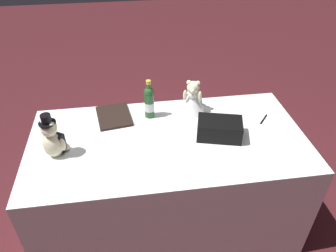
{
  "coord_description": "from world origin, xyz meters",
  "views": [
    {
      "loc": [
        -0.23,
        -1.6,
        2.1
      ],
      "look_at": [
        0.0,
        0.0,
        0.9
      ],
      "focal_mm": 34.55,
      "sensor_mm": 36.0,
      "label": 1
    }
  ],
  "objects_px": {
    "signing_pen": "(264,119)",
    "gift_case_black": "(219,129)",
    "champagne_bottle": "(149,102)",
    "teddy_bear_bride": "(193,97)",
    "guestbook": "(114,116)",
    "teddy_bear_groom": "(53,139)"
  },
  "relations": [
    {
      "from": "champagne_bottle",
      "to": "signing_pen",
      "type": "distance_m",
      "value": 0.8
    },
    {
      "from": "teddy_bear_bride",
      "to": "signing_pen",
      "type": "distance_m",
      "value": 0.52
    },
    {
      "from": "gift_case_black",
      "to": "champagne_bottle",
      "type": "bearing_deg",
      "value": 145.25
    },
    {
      "from": "signing_pen",
      "to": "gift_case_black",
      "type": "height_order",
      "value": "gift_case_black"
    },
    {
      "from": "teddy_bear_groom",
      "to": "guestbook",
      "type": "bearing_deg",
      "value": 44.53
    },
    {
      "from": "teddy_bear_bride",
      "to": "guestbook",
      "type": "distance_m",
      "value": 0.57
    },
    {
      "from": "gift_case_black",
      "to": "teddy_bear_groom",
      "type": "bearing_deg",
      "value": -178.37
    },
    {
      "from": "guestbook",
      "to": "gift_case_black",
      "type": "bearing_deg",
      "value": -33.22
    },
    {
      "from": "teddy_bear_bride",
      "to": "gift_case_black",
      "type": "xyz_separation_m",
      "value": [
        0.11,
        -0.33,
        -0.04
      ]
    },
    {
      "from": "teddy_bear_groom",
      "to": "champagne_bottle",
      "type": "xyz_separation_m",
      "value": [
        0.6,
        0.32,
        0.0
      ]
    },
    {
      "from": "signing_pen",
      "to": "guestbook",
      "type": "bearing_deg",
      "value": 170.31
    },
    {
      "from": "champagne_bottle",
      "to": "teddy_bear_groom",
      "type": "bearing_deg",
      "value": -151.79
    },
    {
      "from": "signing_pen",
      "to": "gift_case_black",
      "type": "xyz_separation_m",
      "value": [
        -0.36,
        -0.14,
        0.06
      ]
    },
    {
      "from": "teddy_bear_groom",
      "to": "signing_pen",
      "type": "bearing_deg",
      "value": 6.83
    },
    {
      "from": "guestbook",
      "to": "signing_pen",
      "type": "bearing_deg",
      "value": -17.91
    },
    {
      "from": "gift_case_black",
      "to": "guestbook",
      "type": "relative_size",
      "value": 1.11
    },
    {
      "from": "teddy_bear_bride",
      "to": "champagne_bottle",
      "type": "relative_size",
      "value": 0.85
    },
    {
      "from": "signing_pen",
      "to": "gift_case_black",
      "type": "distance_m",
      "value": 0.39
    },
    {
      "from": "teddy_bear_groom",
      "to": "teddy_bear_bride",
      "type": "height_order",
      "value": "teddy_bear_groom"
    },
    {
      "from": "teddy_bear_groom",
      "to": "teddy_bear_bride",
      "type": "relative_size",
      "value": 1.22
    },
    {
      "from": "teddy_bear_bride",
      "to": "gift_case_black",
      "type": "height_order",
      "value": "teddy_bear_bride"
    },
    {
      "from": "teddy_bear_bride",
      "to": "signing_pen",
      "type": "height_order",
      "value": "teddy_bear_bride"
    }
  ]
}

